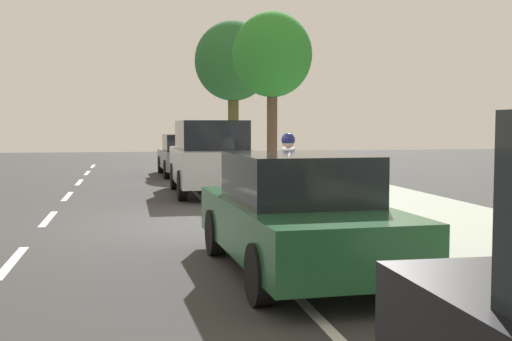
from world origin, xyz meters
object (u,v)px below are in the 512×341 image
at_px(parked_sedan_green_second, 297,214).
at_px(cyclist_with_backpack, 290,168).
at_px(street_tree_mid_block, 272,56).
at_px(parked_sedan_grey_far, 186,155).
at_px(street_tree_far_end, 233,62).
at_px(parked_suv_silver_mid, 210,156).
at_px(bicycle_at_curb, 273,201).

bearing_deg(parked_sedan_green_second, cyclist_with_backpack, 77.31).
bearing_deg(street_tree_mid_block, parked_sedan_grey_far, 124.76).
distance_m(parked_sedan_grey_far, street_tree_far_end, 6.35).
xyz_separation_m(cyclist_with_backpack, street_tree_mid_block, (1.51, 8.48, 3.01)).
bearing_deg(parked_suv_silver_mid, street_tree_mid_block, 51.69).
distance_m(cyclist_with_backpack, street_tree_mid_block, 9.12).
height_order(bicycle_at_curb, street_tree_mid_block, street_tree_mid_block).
bearing_deg(bicycle_at_curb, cyclist_with_backpack, -64.23).
bearing_deg(street_tree_far_end, parked_suv_silver_mid, -102.22).
bearing_deg(street_tree_far_end, street_tree_mid_block, -90.00).
bearing_deg(parked_sedan_grey_far, street_tree_far_end, 60.58).
height_order(parked_sedan_grey_far, bicycle_at_curb, parked_sedan_grey_far).
xyz_separation_m(parked_sedan_grey_far, cyclist_with_backpack, (0.96, -12.05, 0.30)).
distance_m(parked_sedan_green_second, cyclist_with_backpack, 4.29).
bearing_deg(bicycle_at_curb, parked_sedan_grey_far, 93.66).
xyz_separation_m(parked_sedan_green_second, bicycle_at_curb, (0.72, 4.64, -0.38)).
height_order(parked_sedan_green_second, bicycle_at_curb, parked_sedan_green_second).
xyz_separation_m(parked_suv_silver_mid, bicycle_at_curb, (0.64, -5.01, -0.66)).
height_order(parked_sedan_grey_far, street_tree_far_end, street_tree_far_end).
relative_size(bicycle_at_curb, street_tree_far_end, 0.28).
height_order(parked_suv_silver_mid, parked_sedan_grey_far, parked_suv_silver_mid).
distance_m(parked_suv_silver_mid, street_tree_mid_block, 4.89).
xyz_separation_m(parked_suv_silver_mid, street_tree_mid_block, (2.38, 3.01, 3.04)).
xyz_separation_m(parked_sedan_green_second, street_tree_mid_block, (2.46, 12.66, 3.32)).
xyz_separation_m(cyclist_with_backpack, street_tree_far_end, (1.51, 16.45, 3.55)).
bearing_deg(parked_sedan_grey_far, street_tree_mid_block, -55.24).
bearing_deg(parked_sedan_grey_far, cyclist_with_backpack, -85.43).
relative_size(parked_sedan_grey_far, bicycle_at_curb, 2.58).
relative_size(parked_suv_silver_mid, parked_sedan_grey_far, 1.06).
bearing_deg(bicycle_at_curb, parked_suv_silver_mid, 97.27).
relative_size(parked_sedan_green_second, street_tree_far_end, 0.71).
bearing_deg(cyclist_with_backpack, parked_sedan_grey_far, 94.57).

